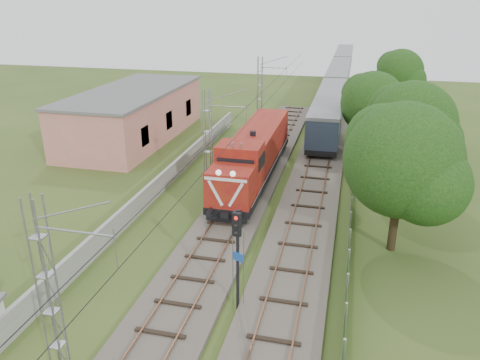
# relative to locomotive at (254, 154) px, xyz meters

# --- Properties ---
(ground) EXTENTS (140.00, 140.00, 0.00)m
(ground) POSITION_rel_locomotive_xyz_m (0.00, -14.90, -2.33)
(ground) COLOR #334A1B
(ground) RESTS_ON ground
(track_main) EXTENTS (4.20, 70.00, 0.45)m
(track_main) POSITION_rel_locomotive_xyz_m (0.00, -7.90, -2.14)
(track_main) COLOR #6B6054
(track_main) RESTS_ON ground
(track_side) EXTENTS (4.20, 80.00, 0.45)m
(track_side) POSITION_rel_locomotive_xyz_m (5.00, 5.10, -2.14)
(track_side) COLOR #6B6054
(track_side) RESTS_ON ground
(catenary) EXTENTS (3.31, 70.00, 8.00)m
(catenary) POSITION_rel_locomotive_xyz_m (-2.95, -2.90, 1.72)
(catenary) COLOR gray
(catenary) RESTS_ON ground
(boundary_wall) EXTENTS (0.25, 40.00, 1.50)m
(boundary_wall) POSITION_rel_locomotive_xyz_m (-6.50, -2.90, -1.58)
(boundary_wall) COLOR #9E9E99
(boundary_wall) RESTS_ON ground
(station_building) EXTENTS (8.40, 20.40, 5.22)m
(station_building) POSITION_rel_locomotive_xyz_m (-15.00, 9.10, 0.31)
(station_building) COLOR #DB7976
(station_building) RESTS_ON ground
(fence) EXTENTS (0.12, 32.00, 1.20)m
(fence) POSITION_rel_locomotive_xyz_m (8.00, -11.90, -1.73)
(fence) COLOR black
(fence) RESTS_ON ground
(locomotive) EXTENTS (3.14, 17.93, 4.55)m
(locomotive) POSITION_rel_locomotive_xyz_m (0.00, 0.00, 0.00)
(locomotive) COLOR black
(locomotive) RESTS_ON ground
(coach_rake) EXTENTS (3.07, 68.45, 3.55)m
(coach_rake) POSITION_rel_locomotive_xyz_m (5.00, 39.85, 0.22)
(coach_rake) COLOR black
(coach_rake) RESTS_ON ground
(signal_post) EXTENTS (0.56, 0.46, 5.36)m
(signal_post) POSITION_rel_locomotive_xyz_m (2.83, -17.03, 1.36)
(signal_post) COLOR black
(signal_post) RESTS_ON ground
(tree_a) EXTENTS (6.98, 6.65, 9.05)m
(tree_a) POSITION_rel_locomotive_xyz_m (10.56, -9.13, 3.32)
(tree_a) COLOR #312514
(tree_a) RESTS_ON ground
(tree_b) EXTENTS (6.77, 6.44, 8.77)m
(tree_b) POSITION_rel_locomotive_xyz_m (11.87, -0.26, 3.14)
(tree_b) COLOR #312514
(tree_b) RESTS_ON ground
(tree_c) EXTENTS (6.19, 5.89, 8.02)m
(tree_c) POSITION_rel_locomotive_xyz_m (9.36, 8.87, 2.67)
(tree_c) COLOR #312514
(tree_c) RESTS_ON ground
(tree_d) EXTENTS (6.21, 5.92, 8.05)m
(tree_d) POSITION_rel_locomotive_xyz_m (13.16, 28.70, 2.70)
(tree_d) COLOR #312514
(tree_d) RESTS_ON ground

